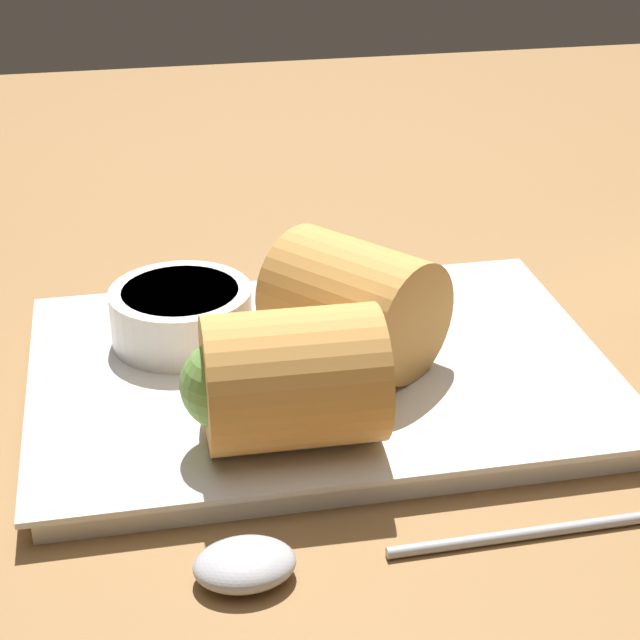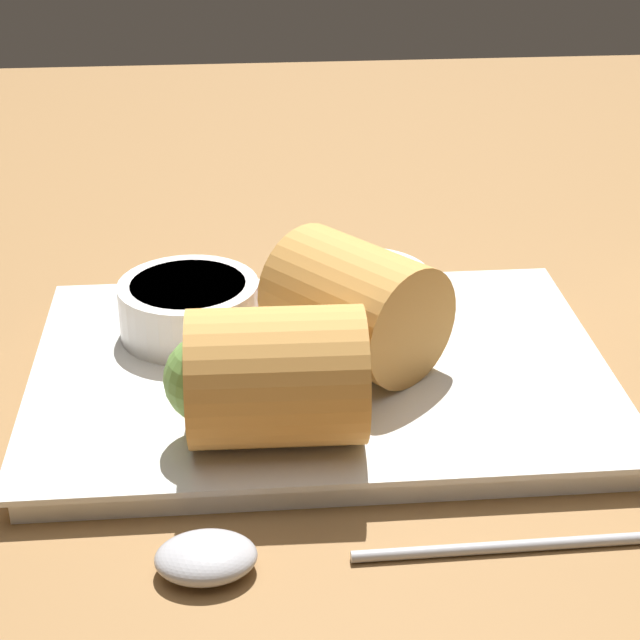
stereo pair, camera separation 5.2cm
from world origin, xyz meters
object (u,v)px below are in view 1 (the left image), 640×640
(serving_plate, at_px, (320,376))
(dipping_bowl_near, at_px, (353,295))
(spoon, at_px, (290,559))
(dipping_bowl_far, at_px, (181,313))

(serving_plate, relative_size, dipping_bowl_near, 3.92)
(dipping_bowl_near, xyz_separation_m, spoon, (-0.07, -0.18, -0.02))
(dipping_bowl_near, height_order, spoon, dipping_bowl_near)
(serving_plate, distance_m, dipping_bowl_far, 0.08)
(serving_plate, xyz_separation_m, dipping_bowl_near, (0.03, 0.04, 0.02))
(serving_plate, distance_m, spoon, 0.14)
(serving_plate, bearing_deg, dipping_bowl_near, 57.67)
(dipping_bowl_near, distance_m, spoon, 0.19)
(serving_plate, xyz_separation_m, spoon, (-0.04, -0.14, -0.00))
(dipping_bowl_far, bearing_deg, serving_plate, -30.50)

